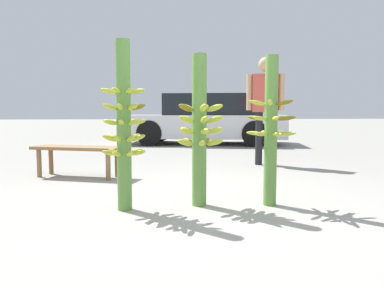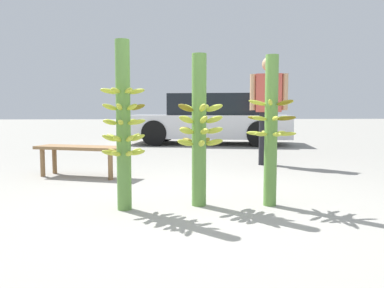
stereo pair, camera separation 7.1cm
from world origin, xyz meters
The scene contains 7 objects.
ground_plane centered at (0.00, 0.00, 0.00)m, with size 80.00×80.00×0.00m, color gray.
banana_stalk_left centered at (-0.62, 0.06, 0.74)m, with size 0.39×0.39×1.46m.
banana_stalk_center centered at (0.04, 0.15, 0.70)m, with size 0.44×0.43×1.36m.
banana_stalk_right centered at (0.69, 0.09, 0.70)m, with size 0.44×0.45×1.35m.
vendor_person centered at (1.41, 2.63, 1.03)m, with size 0.59×0.28×1.71m.
market_bench centered at (-1.34, 1.79, 0.34)m, with size 1.25×0.74×0.40m.
parked_car centered at (1.04, 6.67, 0.63)m, with size 4.44×2.50×1.31m.
Camera 2 is at (-0.31, -3.19, 0.85)m, focal length 35.00 mm.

